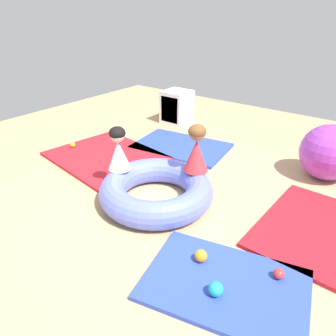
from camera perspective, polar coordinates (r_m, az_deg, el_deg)
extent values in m
plane|color=tan|center=(3.37, -0.65, -6.70)|extent=(8.00, 8.00, 0.00)
cube|color=red|center=(4.46, -10.97, 2.05)|extent=(1.58, 1.38, 0.04)
cube|color=#2D47B7|center=(4.70, 2.32, 3.84)|extent=(1.42, 1.06, 0.04)
cube|color=#2D47B7|center=(2.56, 10.08, -19.72)|extent=(1.33, 1.05, 0.04)
torus|color=#6070E5|center=(3.36, -2.08, -3.94)|extent=(1.19, 1.19, 0.28)
cone|color=red|center=(3.39, 5.01, 2.25)|extent=(0.37, 0.37, 0.34)
sphere|color=#936647|center=(3.30, 5.19, 6.21)|extent=(0.17, 0.17, 0.17)
ellipsoid|color=brown|center=(3.29, 5.20, 6.49)|extent=(0.19, 0.19, 0.15)
cone|color=white|center=(3.45, -8.71, 2.29)|extent=(0.30, 0.30, 0.32)
sphere|color=beige|center=(3.37, -8.98, 5.89)|extent=(0.16, 0.16, 0.16)
ellipsoid|color=black|center=(3.36, -9.00, 6.15)|extent=(0.17, 0.17, 0.14)
sphere|color=red|center=(2.65, 19.06, -17.30)|extent=(0.08, 0.08, 0.08)
sphere|color=teal|center=(2.42, 8.46, -20.46)|extent=(0.11, 0.11, 0.11)
sphere|color=yellow|center=(4.80, -16.55, 3.98)|extent=(0.08, 0.08, 0.08)
sphere|color=orange|center=(2.65, 5.85, -15.23)|extent=(0.10, 0.10, 0.10)
sphere|color=purple|center=(4.19, 26.62, 2.49)|extent=(0.66, 0.66, 0.66)
cube|color=white|center=(5.67, 1.58, 10.76)|extent=(0.44, 0.44, 0.56)
cube|color=#2D2D33|center=(5.58, 0.83, 10.49)|extent=(0.34, 0.20, 0.44)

